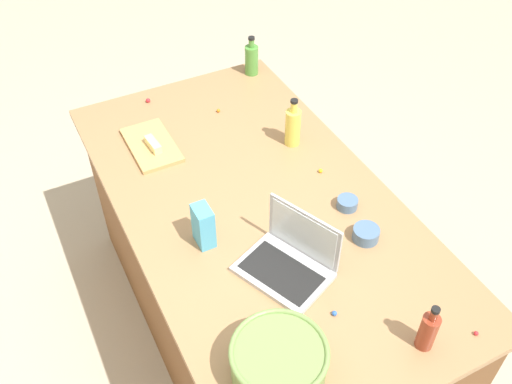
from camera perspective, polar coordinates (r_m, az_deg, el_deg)
The scene contains 17 objects.
ground_plane at distance 2.97m, azimuth -0.00°, elevation -13.39°, with size 12.00×12.00×0.00m, color #B7A88E.
island_counter at distance 2.60m, azimuth -0.00°, elevation -7.97°, with size 1.91×1.03×0.90m.
laptop at distance 2.01m, azimuth 3.41°, elevation -6.72°, with size 0.37×0.33×0.22m.
mixing_bowl_large at distance 1.76m, azimuth 2.30°, elevation -16.57°, with size 0.30×0.30×0.13m.
bottle_olive at distance 2.97m, azimuth -0.45°, elevation 13.16°, with size 0.07×0.07×0.21m.
bottle_soy at distance 1.87m, azimuth 16.85°, elevation -13.16°, with size 0.06×0.06×0.19m.
bottle_oil at distance 2.49m, azimuth 3.71°, elevation 6.58°, with size 0.07×0.07×0.23m.
cutting_board at distance 2.56m, azimuth -10.43°, elevation 4.65°, with size 0.33×0.19×0.02m, color tan.
butter_stick_left at distance 2.52m, azimuth -10.26°, elevation 4.72°, with size 0.11×0.04×0.04m, color #F4E58C.
ramekin_small at distance 2.15m, azimuth 10.95°, elevation -4.14°, with size 0.10×0.10×0.05m, color slate.
ramekin_medium at distance 2.26m, azimuth 9.13°, elevation -1.12°, with size 0.08×0.08×0.04m, color slate.
candy_bag at distance 2.07m, azimuth -5.29°, elevation -3.40°, with size 0.09×0.06×0.17m, color #4CA5CC.
candy_0 at distance 2.84m, azimuth -10.76°, elevation 9.00°, with size 0.02×0.02×0.02m, color red.
candy_1 at distance 2.73m, azimuth -3.79°, elevation 8.15°, with size 0.02×0.02×0.02m, color orange.
candy_2 at distance 2.00m, azimuth 21.19°, elevation -13.06°, with size 0.01×0.01×0.01m, color red.
candy_3 at distance 1.93m, azimuth 7.86°, elevation -11.94°, with size 0.02×0.02×0.02m, color blue.
candy_4 at distance 2.40m, azimuth 6.48°, elevation 2.13°, with size 0.02×0.02×0.02m, color yellow.
Camera 1 is at (-1.44, 0.74, 2.49)m, focal length 39.94 mm.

